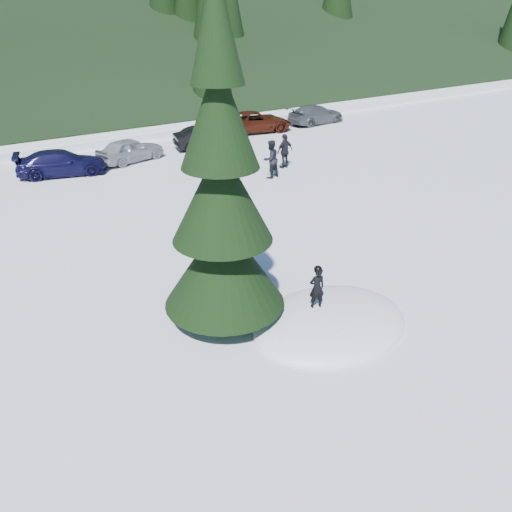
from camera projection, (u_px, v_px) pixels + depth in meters
ground at (330, 324)px, 13.47m from camera, size 200.00×200.00×0.00m
snow_mound at (330, 324)px, 13.47m from camera, size 4.48×3.52×0.96m
spruce_tall at (222, 206)px, 12.19m from camera, size 3.20×3.20×8.60m
spruce_short at (228, 224)px, 14.27m from camera, size 2.20×2.20×5.37m
child_skier at (317, 288)px, 13.10m from camera, size 0.49×0.40×1.15m
adult_0 at (271, 159)px, 24.64m from camera, size 1.02×0.86×1.88m
adult_1 at (285, 151)px, 26.18m from camera, size 1.10×0.55×1.80m
car_3 at (61, 163)px, 25.17m from camera, size 4.68×2.85×1.27m
car_4 at (130, 150)px, 27.38m from camera, size 4.08×2.41×1.30m
car_5 at (207, 138)px, 29.95m from camera, size 4.22×2.32×1.32m
car_6 at (255, 122)px, 33.91m from camera, size 5.37×3.25×1.39m
car_7 at (316, 114)px, 36.40m from camera, size 4.69×2.15×1.33m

